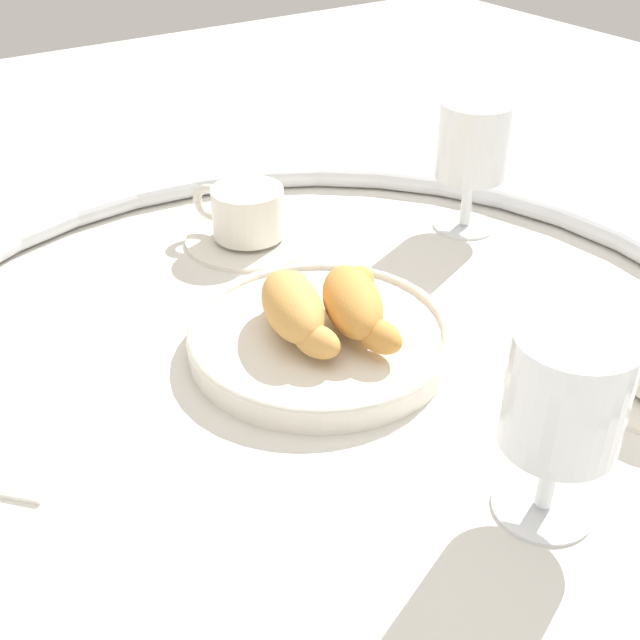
% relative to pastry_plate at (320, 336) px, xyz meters
% --- Properties ---
extents(ground_plane, '(2.20, 2.20, 0.00)m').
position_rel_pastry_plate_xyz_m(ground_plane, '(0.03, -0.02, -0.01)').
color(ground_plane, silver).
extents(table_chrome_rim, '(0.79, 0.79, 0.02)m').
position_rel_pastry_plate_xyz_m(table_chrome_rim, '(0.03, -0.02, -0.00)').
color(table_chrome_rim, silver).
rests_on(table_chrome_rim, ground_plane).
extents(pastry_plate, '(0.23, 0.23, 0.02)m').
position_rel_pastry_plate_xyz_m(pastry_plate, '(0.00, 0.00, 0.00)').
color(pastry_plate, silver).
rests_on(pastry_plate, ground_plane).
extents(croissant_large, '(0.13, 0.09, 0.04)m').
position_rel_pastry_plate_xyz_m(croissant_large, '(-0.01, -0.02, 0.03)').
color(croissant_large, '#D6994C').
rests_on(croissant_large, pastry_plate).
extents(croissant_small, '(0.13, 0.10, 0.04)m').
position_rel_pastry_plate_xyz_m(croissant_small, '(0.01, 0.03, 0.03)').
color(croissant_small, '#CC893D').
rests_on(croissant_small, pastry_plate).
extents(coffee_cup_far, '(0.14, 0.14, 0.06)m').
position_rel_pastry_plate_xyz_m(coffee_cup_far, '(-0.21, 0.05, 0.01)').
color(coffee_cup_far, silver).
rests_on(coffee_cup_far, ground_plane).
extents(juice_glass_left, '(0.08, 0.08, 0.14)m').
position_rel_pastry_plate_xyz_m(juice_glass_left, '(-0.11, 0.26, 0.08)').
color(juice_glass_left, white).
rests_on(juice_glass_left, ground_plane).
extents(juice_glass_right, '(0.08, 0.08, 0.14)m').
position_rel_pastry_plate_xyz_m(juice_glass_right, '(0.24, 0.02, 0.08)').
color(juice_glass_right, white).
rests_on(juice_glass_right, ground_plane).
extents(sugar_packet, '(0.06, 0.06, 0.01)m').
position_rel_pastry_plate_xyz_m(sugar_packet, '(0.02, -0.26, -0.01)').
color(sugar_packet, white).
rests_on(sugar_packet, ground_plane).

